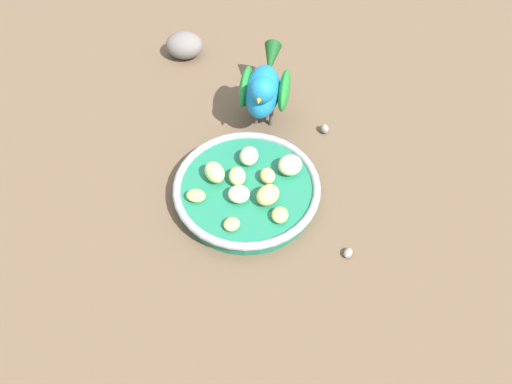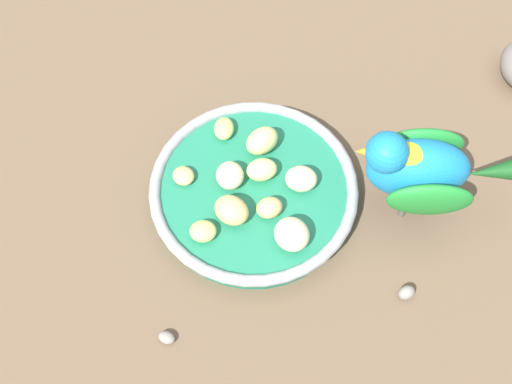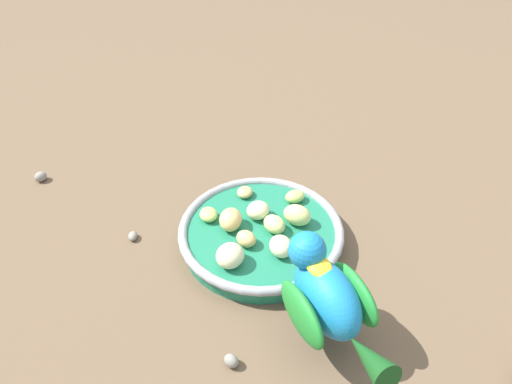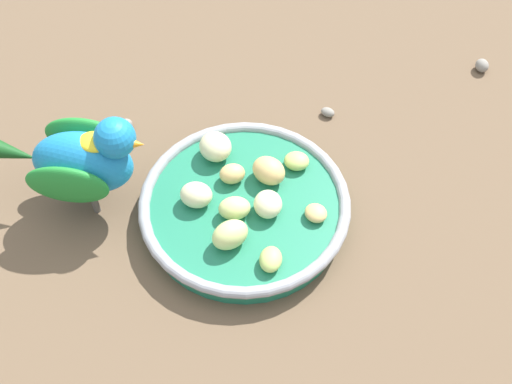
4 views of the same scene
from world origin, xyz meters
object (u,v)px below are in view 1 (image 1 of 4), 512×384
object	(u,v)px
parrot	(266,88)
pebble_0	(350,253)
apple_piece_3	(250,156)
apple_piece_2	(281,215)
apple_piece_0	(239,176)
apple_piece_4	(240,194)
apple_piece_9	(292,165)
apple_piece_7	(197,196)
apple_piece_1	(269,176)
apple_piece_8	(269,195)
apple_piece_6	(233,224)
pebble_1	(326,129)
feeding_bowl	(248,190)
rock_large	(186,45)
apple_piece_5	(216,172)

from	to	relation	value
parrot	pebble_0	world-z (taller)	parrot
apple_piece_3	pebble_0	bearing A→B (deg)	-136.51
apple_piece_2	apple_piece_0	bearing A→B (deg)	43.23
apple_piece_4	apple_piece_9	bearing A→B (deg)	-54.12
apple_piece_3	apple_piece_7	distance (m)	0.11
apple_piece_0	apple_piece_2	bearing A→B (deg)	-136.77
apple_piece_0	apple_piece_1	bearing A→B (deg)	-87.05
apple_piece_8	apple_piece_0	bearing A→B (deg)	51.49
apple_piece_6	pebble_1	xyz separation A→B (m)	(0.22, -0.15, -0.02)
apple_piece_0	apple_piece_8	xyz separation A→B (m)	(-0.04, -0.05, 0.00)
apple_piece_0	apple_piece_1	distance (m)	0.05
apple_piece_0	apple_piece_1	size ratio (longest dim) A/B	1.19
apple_piece_4	feeding_bowl	bearing A→B (deg)	-23.91
feeding_bowl	apple_piece_0	xyz separation A→B (m)	(0.01, 0.01, 0.02)
apple_piece_9	parrot	size ratio (longest dim) A/B	0.20
pebble_1	apple_piece_0	bearing A→B (deg)	132.33
apple_piece_1	rock_large	world-z (taller)	rock_large
apple_piece_9	pebble_0	world-z (taller)	apple_piece_9
apple_piece_5	apple_piece_7	world-z (taller)	apple_piece_5
apple_piece_3	parrot	world-z (taller)	parrot
pebble_1	apple_piece_3	bearing A→B (deg)	125.62
apple_piece_3	apple_piece_5	distance (m)	0.06
apple_piece_0	apple_piece_2	size ratio (longest dim) A/B	1.20
apple_piece_4	apple_piece_7	size ratio (longest dim) A/B	1.12
feeding_bowl	apple_piece_0	world-z (taller)	apple_piece_0
apple_piece_3	apple_piece_6	size ratio (longest dim) A/B	1.41
apple_piece_3	parrot	size ratio (longest dim) A/B	0.19
feeding_bowl	apple_piece_7	distance (m)	0.08
apple_piece_3	apple_piece_9	xyz separation A→B (m)	(-0.02, -0.06, 0.00)
pebble_0	pebble_1	world-z (taller)	pebble_1
apple_piece_3	apple_piece_9	world-z (taller)	apple_piece_9
apple_piece_2	apple_piece_1	bearing A→B (deg)	14.41
apple_piece_2	apple_piece_4	bearing A→B (deg)	61.03
apple_piece_1	rock_large	size ratio (longest dim) A/B	0.39
apple_piece_2	parrot	size ratio (longest dim) A/B	0.15
parrot	pebble_1	bearing A→B (deg)	83.47
apple_piece_0	pebble_0	size ratio (longest dim) A/B	1.95
apple_piece_8	apple_piece_9	size ratio (longest dim) A/B	1.00
apple_piece_0	parrot	distance (m)	0.17
apple_piece_0	apple_piece_7	bearing A→B (deg)	120.71
apple_piece_5	pebble_1	bearing A→B (deg)	-54.61
apple_piece_1	apple_piece_7	bearing A→B (deg)	109.73
feeding_bowl	rock_large	world-z (taller)	rock_large
apple_piece_8	parrot	size ratio (longest dim) A/B	0.21
apple_piece_2	pebble_0	world-z (taller)	apple_piece_2
apple_piece_4	apple_piece_6	size ratio (longest dim) A/B	1.35
apple_piece_1	apple_piece_4	xyz separation A→B (m)	(-0.04, 0.04, 0.00)
apple_piece_3	pebble_0	world-z (taller)	apple_piece_3
apple_piece_7	parrot	xyz separation A→B (m)	(0.19, -0.10, 0.04)
apple_piece_1	apple_piece_9	distance (m)	0.04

